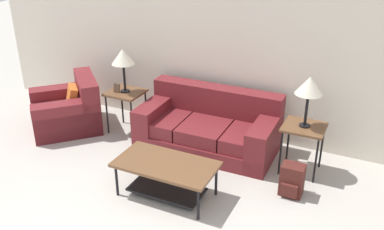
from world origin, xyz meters
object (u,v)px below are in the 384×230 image
object	(u,v)px
side_table_left	(126,96)
table_lamp_right	(309,86)
armchair	(68,110)
couch	(209,128)
table_lamp_left	(123,57)
side_table_right	(304,131)
coffee_table	(166,171)
backpack	(292,180)

from	to	relation	value
side_table_left	table_lamp_right	bearing A→B (deg)	0.00
armchair	table_lamp_right	size ratio (longest dim) A/B	2.10
couch	table_lamp_left	world-z (taller)	table_lamp_left
table_lamp_right	side_table_right	bearing A→B (deg)	0.00
side_table_right	couch	bearing A→B (deg)	176.86
couch	side_table_left	bearing A→B (deg)	-176.86
coffee_table	backpack	world-z (taller)	coffee_table
couch	backpack	xyz separation A→B (m)	(1.35, -0.64, -0.10)
table_lamp_right	backpack	xyz separation A→B (m)	(0.02, -0.57, -0.99)
table_lamp_left	backpack	size ratio (longest dim) A/B	1.65
couch	side_table_left	xyz separation A→B (m)	(-1.33, -0.07, 0.28)
couch	side_table_right	world-z (taller)	couch
armchair	table_lamp_right	distance (m)	3.67
side_table_left	couch	bearing A→B (deg)	3.14
table_lamp_left	coffee_table	bearing A→B (deg)	-42.14
backpack	table_lamp_left	bearing A→B (deg)	168.05
couch	armchair	world-z (taller)	couch
side_table_left	table_lamp_right	size ratio (longest dim) A/B	0.99
table_lamp_left	table_lamp_right	xyz separation A→B (m)	(2.66, 0.00, 0.00)
table_lamp_left	table_lamp_right	world-z (taller)	same
table_lamp_right	side_table_left	bearing A→B (deg)	180.00
side_table_right	table_lamp_left	world-z (taller)	table_lamp_left
side_table_right	backpack	distance (m)	0.68
couch	backpack	size ratio (longest dim) A/B	4.90
table_lamp_right	couch	bearing A→B (deg)	176.86
side_table_left	table_lamp_right	xyz separation A→B (m)	(2.66, 0.00, 0.60)
side_table_right	backpack	xyz separation A→B (m)	(0.02, -0.57, -0.38)
couch	armchair	size ratio (longest dim) A/B	1.42
couch	table_lamp_left	distance (m)	1.60
table_lamp_left	couch	bearing A→B (deg)	3.14
table_lamp_right	backpack	bearing A→B (deg)	-87.51
side_table_left	table_lamp_left	bearing A→B (deg)	0.00
armchair	side_table_right	xyz separation A→B (m)	(3.55, 0.29, 0.29)
armchair	table_lamp_right	xyz separation A→B (m)	(3.55, 0.29, 0.89)
side_table_right	table_lamp_right	xyz separation A→B (m)	(-0.00, 0.00, 0.60)
couch	coffee_table	distance (m)	1.30
armchair	coffee_table	distance (m)	2.43
armchair	table_lamp_left	bearing A→B (deg)	17.86
coffee_table	backpack	bearing A→B (deg)	26.22
couch	armchair	bearing A→B (deg)	-170.80
armchair	side_table_right	world-z (taller)	armchair
coffee_table	table_lamp_left	size ratio (longest dim) A/B	1.80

